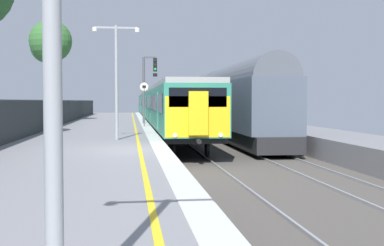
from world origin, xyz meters
name	(u,v)px	position (x,y,z in m)	size (l,w,h in m)	color
ground	(225,166)	(2.64, 0.00, -0.61)	(17.40, 110.00, 1.21)	gray
commuter_train_at_platform	(158,105)	(2.10, 32.48, 1.27)	(2.83, 59.10, 3.81)	#2D846B
freight_train_adjacent_track	(194,101)	(6.10, 35.73, 1.71)	(2.60, 62.26, 4.93)	#232326
signal_gantry	(147,82)	(0.62, 20.27, 3.10)	(1.10, 0.24, 4.96)	#47474C
speed_limit_sign	(144,98)	(0.25, 15.65, 1.83)	(0.59, 0.08, 2.89)	#59595B
platform_lamp_mid	(116,71)	(-1.25, 4.58, 2.94)	(2.00, 0.20, 4.90)	#93999E
background_tree_centre	(49,43)	(-7.22, 25.47, 6.39)	(3.47, 3.47, 8.31)	#473323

